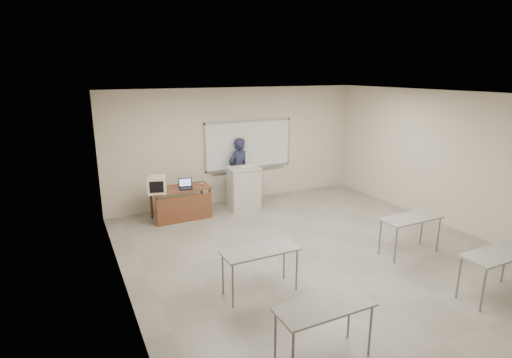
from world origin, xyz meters
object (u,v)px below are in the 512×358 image
instructor_desk (182,198)px  mouse (202,183)px  crt_monitor (157,184)px  presenter (238,170)px  keyboard (248,166)px  laptop (185,186)px  podium (244,188)px  whiteboard (249,145)px

instructor_desk → mouse: mouse is taller
crt_monitor → presenter: bearing=32.1°
crt_monitor → keyboard: crt_monitor is taller
crt_monitor → mouse: size_ratio=4.13×
crt_monitor → presenter: 2.40m
instructor_desk → presenter: size_ratio=0.80×
instructor_desk → laptop: (0.09, -0.02, 0.27)m
podium → presenter: size_ratio=0.63×
whiteboard → keyboard: whiteboard is taller
whiteboard → mouse: size_ratio=22.89×
laptop → mouse: laptop is taller
whiteboard → mouse: (-1.55, -0.62, -0.71)m
crt_monitor → mouse: crt_monitor is taller
instructor_desk → laptop: laptop is taller
whiteboard → instructor_desk: (-2.10, -0.78, -0.94)m
crt_monitor → mouse: (1.10, 0.17, -0.16)m
whiteboard → podium: size_ratio=2.27×
keyboard → presenter: 0.63m
podium → mouse: (-1.05, 0.15, 0.22)m
laptop → presenter: presenter is taller
whiteboard → instructor_desk: size_ratio=1.79×
laptop → crt_monitor: bearing=-167.1°
keyboard → presenter: bearing=80.8°
instructor_desk → crt_monitor: bearing=179.9°
instructor_desk → podium: 1.60m
mouse → keyboard: (1.20, -0.07, 0.33)m
instructor_desk → keyboard: keyboard is taller
mouse → presenter: size_ratio=0.06×
crt_monitor → presenter: size_ratio=0.26×
keyboard → mouse: bearing=167.2°
mouse → whiteboard: bearing=7.4°
laptop → podium: bearing=14.0°
whiteboard → laptop: whiteboard is taller
whiteboard → presenter: size_ratio=1.44×
crt_monitor → keyboard: 2.31m
podium → mouse: bearing=174.5°
laptop → presenter: size_ratio=0.18×
presenter → instructor_desk: bearing=4.0°
instructor_desk → keyboard: size_ratio=3.27×
whiteboard → crt_monitor: size_ratio=5.54×
mouse → presenter: 1.31m
crt_monitor → mouse: bearing=24.4°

